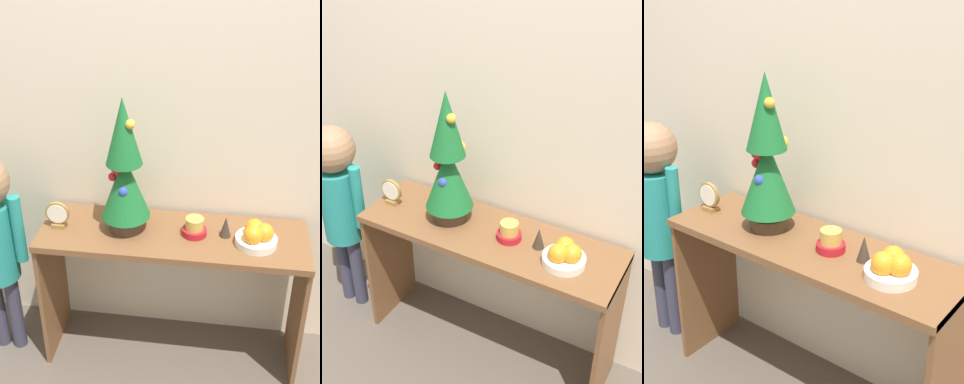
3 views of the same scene
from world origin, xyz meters
The scene contains 8 objects.
ground_plane centered at (0.00, 0.00, 0.00)m, with size 12.00×12.00×0.00m, color brown.
back_wall centered at (0.00, 0.42, 1.25)m, with size 7.00×0.05×2.50m, color beige.
console_table centered at (0.00, 0.19, 0.55)m, with size 1.18×0.38×0.71m.
mini_tree centered at (-0.21, 0.20, 1.00)m, with size 0.21×0.21×0.61m.
fruit_bowl centered at (0.36, 0.16, 0.75)m, with size 0.18×0.18×0.10m.
singing_bowl centered at (0.09, 0.19, 0.74)m, with size 0.11×0.11×0.08m.
desk_clock centered at (-0.51, 0.17, 0.77)m, with size 0.11×0.04×0.13m.
figurine centered at (0.23, 0.20, 0.75)m, with size 0.05×0.05×0.10m.
Camera 1 is at (0.22, -1.74, 2.03)m, focal length 50.00 mm.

